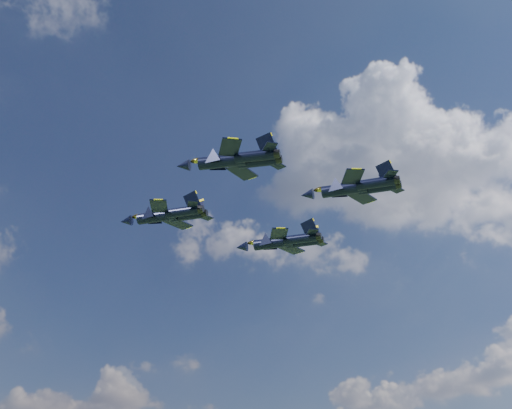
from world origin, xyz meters
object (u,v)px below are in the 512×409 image
object	(u,v)px
jet_lead	(155,217)
jet_left	(219,161)
jet_right	(271,243)
jet_slot	(341,189)

from	to	relation	value
jet_lead	jet_left	distance (m)	25.98
jet_left	jet_right	distance (m)	35.82
jet_right	jet_slot	size ratio (longest dim) A/B	1.07
jet_slot	jet_left	bearing A→B (deg)	143.21
jet_left	jet_right	bearing A→B (deg)	-0.56
jet_lead	jet_slot	xyz separation A→B (m)	(18.21, -26.70, 0.03)
jet_left	jet_right	world-z (taller)	jet_right
jet_left	jet_right	xyz separation A→B (m)	(27.26, 23.16, 1.88)
jet_left	jet_slot	world-z (taller)	jet_slot
jet_lead	jet_left	world-z (taller)	jet_lead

